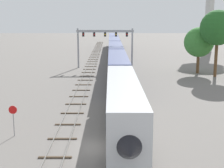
{
  "coord_description": "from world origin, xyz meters",
  "views": [
    {
      "loc": [
        0.76,
        -26.01,
        10.7
      ],
      "look_at": [
        1.0,
        12.0,
        3.0
      ],
      "focal_mm": 53.17,
      "sensor_mm": 36.0,
      "label": 1
    }
  ],
  "objects": [
    {
      "name": "trackside_tree_mid",
      "position": [
        17.72,
        37.22,
        5.97
      ],
      "size": [
        5.65,
        5.65,
        8.82
      ],
      "color": "brown",
      "rests_on": "ground"
    },
    {
      "name": "signal_gantry",
      "position": [
        -0.25,
        44.5,
        6.16
      ],
      "size": [
        12.1,
        0.49,
        8.39
      ],
      "color": "#999BA0",
      "rests_on": "ground"
    },
    {
      "name": "passenger_train",
      "position": [
        2.0,
        47.66,
        2.61
      ],
      "size": [
        3.04,
        107.9,
        4.8
      ],
      "color": "silver",
      "rests_on": "ground"
    },
    {
      "name": "track_near",
      "position": [
        -3.5,
        40.0,
        0.07
      ],
      "size": [
        2.6,
        160.0,
        0.16
      ],
      "color": "slate",
      "rests_on": "ground"
    },
    {
      "name": "trackside_tree_left",
      "position": [
        19.93,
        33.46,
        8.79
      ],
      "size": [
        6.28,
        6.28,
        11.97
      ],
      "color": "brown",
      "rests_on": "ground"
    },
    {
      "name": "ground_plane",
      "position": [
        0.0,
        0.0,
        0.0
      ],
      "size": [
        400.0,
        400.0,
        0.0
      ],
      "primitive_type": "plane",
      "color": "slate"
    },
    {
      "name": "stop_sign",
      "position": [
        -8.0,
        2.81,
        1.87
      ],
      "size": [
        0.76,
        0.08,
        2.88
      ],
      "color": "gray",
      "rests_on": "ground"
    },
    {
      "name": "track_main",
      "position": [
        2.0,
        60.0,
        0.07
      ],
      "size": [
        2.6,
        200.0,
        0.16
      ],
      "color": "slate",
      "rests_on": "ground"
    }
  ]
}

